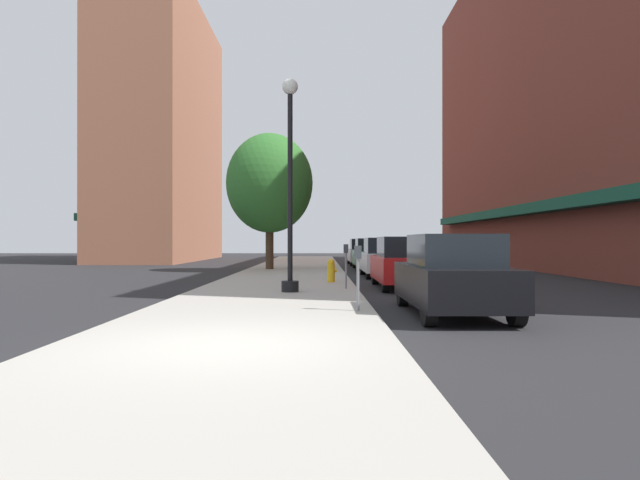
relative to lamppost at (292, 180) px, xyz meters
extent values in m
plane|color=#232326|center=(3.54, 9.99, -3.20)|extent=(90.00, 90.00, 0.00)
cube|color=#A8A399|center=(-0.46, 10.99, -3.14)|extent=(4.80, 50.00, 0.12)
cube|color=brown|center=(14.54, 13.99, 6.96)|extent=(6.00, 40.00, 20.32)
cube|color=#144C38|center=(11.19, 13.99, -0.10)|extent=(0.90, 34.00, 0.50)
cube|color=#9E6047|center=(-11.46, 28.99, 6.67)|extent=(6.00, 18.00, 19.74)
cube|color=#144C38|center=(-14.81, 28.99, -0.10)|extent=(0.90, 15.30, 0.50)
cylinder|color=black|center=(0.00, 0.00, -2.93)|extent=(0.48, 0.48, 0.30)
cylinder|color=black|center=(0.00, 0.00, -0.18)|extent=(0.14, 0.14, 5.20)
sphere|color=silver|center=(0.00, 0.00, 2.60)|extent=(0.44, 0.44, 0.44)
cylinder|color=gold|center=(1.21, 3.65, -2.77)|extent=(0.26, 0.26, 0.62)
sphere|color=gold|center=(1.21, 3.65, -2.41)|extent=(0.24, 0.24, 0.24)
cylinder|color=gold|center=(1.35, 3.65, -2.68)|extent=(0.12, 0.10, 0.10)
cylinder|color=slate|center=(1.59, -4.25, -2.56)|extent=(0.06, 0.06, 1.05)
cube|color=#33383D|center=(1.59, -4.25, -1.90)|extent=(0.14, 0.09, 0.26)
cylinder|color=slate|center=(1.59, 1.02, -2.56)|extent=(0.06, 0.06, 1.05)
cube|color=#33383D|center=(1.59, 1.02, -1.90)|extent=(0.14, 0.09, 0.26)
cylinder|color=#422D1E|center=(-1.70, 12.78, -1.74)|extent=(0.40, 0.40, 2.69)
ellipsoid|color=#2D6B28|center=(-1.70, 12.78, 1.23)|extent=(4.33, 4.33, 4.98)
cylinder|color=black|center=(2.76, -2.41, -2.88)|extent=(0.22, 0.64, 0.64)
cylinder|color=black|center=(4.32, -2.41, -2.88)|extent=(0.22, 0.64, 0.64)
cylinder|color=black|center=(2.76, -5.61, -2.88)|extent=(0.22, 0.64, 0.64)
cylinder|color=black|center=(4.32, -5.61, -2.88)|extent=(0.22, 0.64, 0.64)
cube|color=black|center=(3.54, -4.01, -2.56)|extent=(1.80, 4.30, 0.76)
cube|color=black|center=(3.54, -4.16, -1.86)|extent=(1.56, 2.20, 0.64)
cylinder|color=black|center=(2.76, 4.25, -2.88)|extent=(0.22, 0.64, 0.64)
cylinder|color=black|center=(4.32, 4.25, -2.88)|extent=(0.22, 0.64, 0.64)
cylinder|color=black|center=(2.76, 1.05, -2.88)|extent=(0.22, 0.64, 0.64)
cylinder|color=black|center=(4.32, 1.05, -2.88)|extent=(0.22, 0.64, 0.64)
cube|color=red|center=(3.54, 2.65, -2.56)|extent=(1.80, 4.30, 0.76)
cube|color=black|center=(3.54, 2.50, -1.86)|extent=(1.56, 2.20, 0.64)
cylinder|color=black|center=(2.76, 10.00, -2.88)|extent=(0.22, 0.64, 0.64)
cylinder|color=black|center=(4.32, 10.00, -2.88)|extent=(0.22, 0.64, 0.64)
cylinder|color=black|center=(2.76, 6.80, -2.88)|extent=(0.22, 0.64, 0.64)
cylinder|color=black|center=(4.32, 6.80, -2.88)|extent=(0.22, 0.64, 0.64)
cube|color=silver|center=(3.54, 8.40, -2.56)|extent=(1.80, 4.30, 0.76)
cube|color=black|center=(3.54, 8.25, -1.86)|extent=(1.56, 2.20, 0.64)
cylinder|color=black|center=(2.76, 16.08, -2.88)|extent=(0.22, 0.64, 0.64)
cylinder|color=black|center=(4.32, 16.08, -2.88)|extent=(0.22, 0.64, 0.64)
cylinder|color=black|center=(2.76, 12.88, -2.88)|extent=(0.22, 0.64, 0.64)
cylinder|color=black|center=(4.32, 12.88, -2.88)|extent=(0.22, 0.64, 0.64)
cube|color=#196638|center=(3.54, 14.48, -2.56)|extent=(1.80, 4.30, 0.76)
cube|color=black|center=(3.54, 14.33, -1.86)|extent=(1.56, 2.20, 0.64)
cylinder|color=black|center=(2.76, 21.82, -2.88)|extent=(0.22, 0.64, 0.64)
cylinder|color=black|center=(4.32, 21.82, -2.88)|extent=(0.22, 0.64, 0.64)
cylinder|color=black|center=(2.76, 18.62, -2.88)|extent=(0.22, 0.64, 0.64)
cylinder|color=black|center=(4.32, 18.62, -2.88)|extent=(0.22, 0.64, 0.64)
cube|color=#B2B2BA|center=(3.54, 20.22, -2.56)|extent=(1.80, 4.30, 0.76)
cube|color=black|center=(3.54, 20.07, -1.86)|extent=(1.56, 2.20, 0.64)
camera|label=1|loc=(0.83, -15.69, -1.68)|focal=31.90mm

